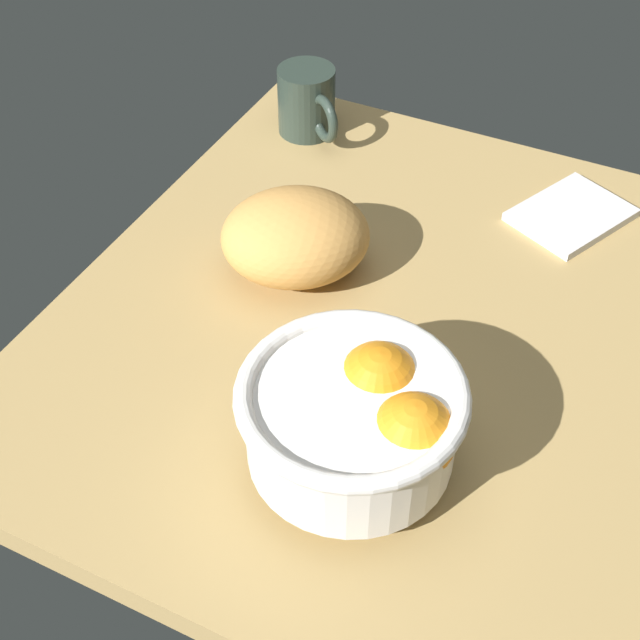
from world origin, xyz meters
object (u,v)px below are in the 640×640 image
fruit_bowl (360,418)px  napkin_folded (571,215)px  mug (308,102)px  bread_loaf (295,237)px

fruit_bowl → napkin_folded: size_ratio=1.50×
napkin_folded → mug: (-3.02, -34.90, 3.74)cm
mug → napkin_folded: bearing=85.1°
napkin_folded → mug: size_ratio=1.24×
fruit_bowl → bread_loaf: size_ratio=1.23×
bread_loaf → napkin_folded: bearing=132.0°
bread_loaf → napkin_folded: size_ratio=1.22×
fruit_bowl → napkin_folded: fruit_bowl is taller
mug → bread_loaf: bearing=23.9°
bread_loaf → mug: 26.95cm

